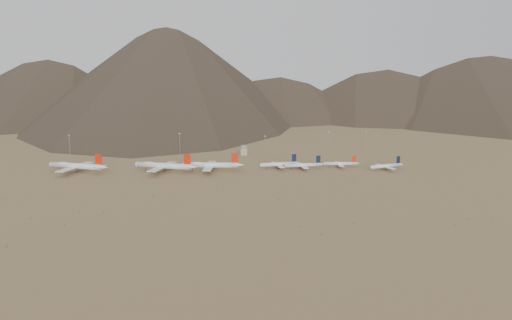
{
  "coord_description": "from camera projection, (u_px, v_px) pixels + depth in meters",
  "views": [
    {
      "loc": [
        -0.25,
        -473.06,
        108.82
      ],
      "look_at": [
        37.97,
        30.0,
        11.02
      ],
      "focal_mm": 35.0,
      "sensor_mm": 36.0,
      "label": 1
    }
  ],
  "objects": [
    {
      "name": "narrowbody_d",
      "position": [
        387.0,
        166.0,
        517.44
      ],
      "size": [
        39.61,
        29.49,
        13.55
      ],
      "rotation": [
        0.0,
        0.0,
        0.32
      ],
      "color": "white",
      "rests_on": "ground"
    },
    {
      "name": "narrowbody_a",
      "position": [
        280.0,
        164.0,
        524.26
      ],
      "size": [
        44.27,
        32.37,
        14.74
      ],
      "rotation": [
        0.0,
        0.0,
        0.18
      ],
      "color": "white",
      "rests_on": "ground"
    },
    {
      "name": "mountain_ridge",
      "position": [
        217.0,
        48.0,
        1336.27
      ],
      "size": [
        4400.0,
        1000.0,
        300.0
      ],
      "color": "#493B2B",
      "rests_on": "ground"
    },
    {
      "name": "widebody_east",
      "position": [
        211.0,
        165.0,
        510.66
      ],
      "size": [
        64.44,
        49.92,
        19.17
      ],
      "rotation": [
        0.0,
        0.0,
        -0.11
      ],
      "color": "white",
      "rests_on": "ground"
    },
    {
      "name": "control_tower",
      "position": [
        244.0,
        151.0,
        602.5
      ],
      "size": [
        8.0,
        8.0,
        12.0
      ],
      "color": "tan",
      "rests_on": "ground"
    },
    {
      "name": "ground",
      "position": [
        219.0,
        178.0,
        483.81
      ],
      "size": [
        3000.0,
        3000.0,
        0.0
      ],
      "primitive_type": "plane",
      "color": "#A58355",
      "rests_on": "ground"
    },
    {
      "name": "narrowbody_c",
      "position": [
        341.0,
        164.0,
        530.2
      ],
      "size": [
        38.89,
        27.9,
        12.82
      ],
      "rotation": [
        0.0,
        0.0,
        -0.05
      ],
      "color": "white",
      "rests_on": "ground"
    },
    {
      "name": "mast_east",
      "position": [
        328.0,
        141.0,
        622.61
      ],
      "size": [
        2.0,
        0.6,
        25.7
      ],
      "color": "gray",
      "rests_on": "ground"
    },
    {
      "name": "mast_centre",
      "position": [
        265.0,
        145.0,
        585.73
      ],
      "size": [
        2.0,
        0.6,
        25.7
      ],
      "color": "gray",
      "rests_on": "ground"
    },
    {
      "name": "narrowbody_b",
      "position": [
        304.0,
        165.0,
        520.52
      ],
      "size": [
        42.87,
        30.99,
        14.16
      ],
      "rotation": [
        0.0,
        0.0,
        0.1
      ],
      "color": "white",
      "rests_on": "ground"
    },
    {
      "name": "widebody_west",
      "position": [
        76.0,
        166.0,
        504.26
      ],
      "size": [
        65.16,
        52.02,
        20.25
      ],
      "rotation": [
        0.0,
        0.0,
        -0.35
      ],
      "color": "white",
      "rests_on": "ground"
    },
    {
      "name": "desert_scrub",
      "position": [
        189.0,
        208.0,
        380.18
      ],
      "size": [
        437.93,
        180.21,
        0.83
      ],
      "color": "brown",
      "rests_on": "ground"
    },
    {
      "name": "mast_west",
      "position": [
        180.0,
        143.0,
        606.31
      ],
      "size": [
        2.0,
        0.6,
        25.7
      ],
      "color": "gray",
      "rests_on": "ground"
    },
    {
      "name": "widebody_centre",
      "position": [
        164.0,
        166.0,
        505.52
      ],
      "size": [
        65.53,
        52.22,
        20.27
      ],
      "rotation": [
        0.0,
        0.0,
        -0.33
      ],
      "color": "white",
      "rests_on": "ground"
    },
    {
      "name": "mast_far_east",
      "position": [
        366.0,
        140.0,
        623.37
      ],
      "size": [
        2.0,
        0.6,
        25.7
      ],
      "color": "gray",
      "rests_on": "ground"
    },
    {
      "name": "mast_far_west",
      "position": [
        70.0,
        145.0,
        591.42
      ],
      "size": [
        2.0,
        0.6,
        25.7
      ],
      "color": "gray",
      "rests_on": "ground"
    }
  ]
}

